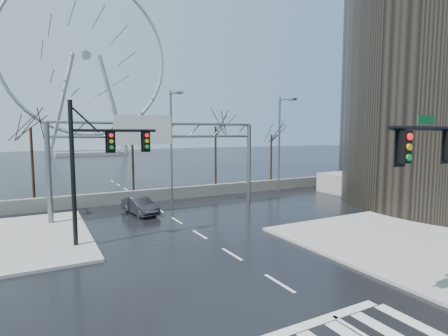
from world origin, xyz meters
TOP-DOWN VIEW (x-y plane):
  - ground at (0.00, 0.00)m, footprint 260.00×260.00m
  - sidewalk_right_ext at (10.00, 2.00)m, footprint 12.00×10.00m
  - barrier_wall at (0.00, 20.00)m, footprint 52.00×0.50m
  - signal_mast_far at (-5.87, 8.96)m, footprint 4.72×0.41m
  - sign_gantry at (-0.38, 14.96)m, footprint 16.36×0.40m
  - streetlight_mid at (2.00, 18.16)m, footprint 0.50×2.55m
  - streetlight_right at (14.00, 18.16)m, footprint 0.50×2.55m
  - tree_left at (-9.00, 23.50)m, footprint 3.75×3.75m
  - tree_center at (0.00, 24.50)m, footprint 3.25×3.25m
  - tree_right at (9.00, 23.50)m, footprint 3.90×3.90m
  - tree_far_right at (17.00, 24.00)m, footprint 3.40×3.40m
  - ferris_wheel at (5.00, 95.00)m, footprint 45.00×6.00m
  - car at (-1.79, 15.24)m, footprint 2.12×4.21m

SIDE VIEW (x-z plane):
  - ground at x=0.00m, z-range 0.00..0.00m
  - sidewalk_right_ext at x=10.00m, z-range 0.00..0.15m
  - barrier_wall at x=0.00m, z-range 0.00..1.10m
  - car at x=-1.79m, z-range 0.00..1.33m
  - signal_mast_far at x=-5.87m, z-range 0.83..8.83m
  - tree_center at x=0.00m, z-range 1.92..8.42m
  - sign_gantry at x=-0.38m, z-range 1.38..8.98m
  - tree_far_right at x=17.00m, z-range 2.01..8.81m
  - streetlight_mid at x=2.00m, z-range 0.89..10.89m
  - streetlight_right at x=14.00m, z-range 0.89..10.89m
  - tree_left at x=-9.00m, z-range 2.23..9.73m
  - tree_right at x=9.00m, z-range 2.32..10.12m
  - ferris_wheel at x=5.00m, z-range 0.68..51.59m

